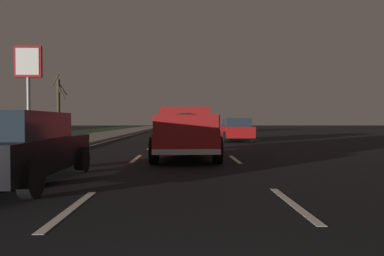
{
  "coord_description": "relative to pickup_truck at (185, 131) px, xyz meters",
  "views": [
    {
      "loc": [
        -0.83,
        0.0,
        1.35
      ],
      "look_at": [
        12.61,
        -0.27,
        1.07
      ],
      "focal_mm": 31.88,
      "sensor_mm": 36.0,
      "label": 1
    }
  ],
  "objects": [
    {
      "name": "ground",
      "position": [
        15.25,
        -0.0,
        -0.98
      ],
      "size": [
        144.0,
        144.0,
        0.0
      ],
      "primitive_type": "plane",
      "color": "black"
    },
    {
      "name": "sidewalk_shoulder",
      "position": [
        15.25,
        7.45,
        -0.92
      ],
      "size": [
        108.0,
        4.0,
        0.12
      ],
      "primitive_type": "cube",
      "color": "gray",
      "rests_on": "ground"
    },
    {
      "name": "grass_verge",
      "position": [
        15.25,
        12.45,
        -0.98
      ],
      "size": [
        108.0,
        6.0,
        0.01
      ],
      "primitive_type": "cube",
      "color": "#1E3819",
      "rests_on": "ground"
    },
    {
      "name": "lane_markings",
      "position": [
        18.44,
        3.09,
        -0.98
      ],
      "size": [
        108.0,
        7.04,
        0.01
      ],
      "color": "silver",
      "rests_on": "ground"
    },
    {
      "name": "pickup_truck",
      "position": [
        0.0,
        0.0,
        0.0
      ],
      "size": [
        5.45,
        2.33,
        1.87
      ],
      "color": "maroon",
      "rests_on": "ground"
    },
    {
      "name": "sedan_red",
      "position": [
        10.26,
        -3.43,
        -0.2
      ],
      "size": [
        4.4,
        2.03,
        1.54
      ],
      "color": "maroon",
      "rests_on": "ground"
    },
    {
      "name": "sedan_black",
      "position": [
        -5.25,
        3.57,
        -0.2
      ],
      "size": [
        4.42,
        2.05,
        1.54
      ],
      "color": "black",
      "rests_on": "ground"
    },
    {
      "name": "sedan_blue",
      "position": [
        30.1,
        -3.47,
        -0.2
      ],
      "size": [
        4.41,
        2.04,
        1.54
      ],
      "color": "navy",
      "rests_on": "ground"
    },
    {
      "name": "gas_price_sign",
      "position": [
        11.65,
        11.03,
        3.97
      ],
      "size": [
        0.27,
        1.9,
        6.6
      ],
      "color": "#99999E",
      "rests_on": "ground"
    },
    {
      "name": "bare_tree_far",
      "position": [
        18.3,
        11.37,
        1.79
      ],
      "size": [
        1.75,
        1.69,
        5.57
      ],
      "color": "#423323",
      "rests_on": "ground"
    }
  ]
}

